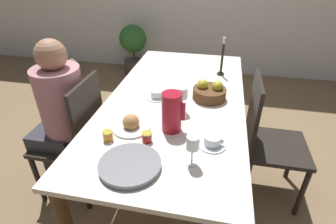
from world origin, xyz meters
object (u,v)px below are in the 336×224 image
wine_glass_juice (193,145)px  serving_tray (130,165)px  person_seated (60,110)px  red_pitcher (172,112)px  candlestick_tall (222,61)px  teacup_across (157,95)px  jam_jar_amber (108,135)px  chair_person_side (77,137)px  potted_plant (133,46)px  fruit_bowl (209,92)px  teacup_near_person (212,142)px  chair_opposite (267,139)px  wine_glass_water (183,95)px  jam_jar_red (147,137)px  bread_plate (131,124)px

wine_glass_juice → serving_tray: (-0.28, -0.09, -0.10)m
person_seated → red_pitcher: bearing=-97.8°
serving_tray → candlestick_tall: (0.39, 1.22, 0.11)m
teacup_across → jam_jar_amber: same height
chair_person_side → potted_plant: (-0.33, 2.29, -0.06)m
teacup_across → jam_jar_amber: (-0.15, -0.53, 0.01)m
fruit_bowl → teacup_near_person: bearing=-84.2°
chair_opposite → wine_glass_juice: 0.84m
jam_jar_amber → wine_glass_water: bearing=47.2°
chair_opposite → potted_plant: size_ratio=1.27×
person_seated → wine_glass_juice: size_ratio=7.28×
chair_person_side → person_seated: bearing=81.7°
wine_glass_water → potted_plant: 2.46m
fruit_bowl → teacup_across: bearing=-169.9°
wine_glass_juice → jam_jar_red: size_ratio=2.87×
wine_glass_water → serving_tray: size_ratio=0.57×
chair_person_side → teacup_near_person: bearing=-101.7°
serving_tray → candlestick_tall: candlestick_tall is taller
bread_plate → fruit_bowl: fruit_bowl is taller
teacup_across → potted_plant: bearing=113.0°
chair_opposite → teacup_near_person: 0.64m
chair_person_side → bread_plate: bearing=-105.6°
wine_glass_juice → jam_jar_amber: (-0.47, 0.09, -0.09)m
chair_opposite → bread_plate: size_ratio=4.16×
jam_jar_red → potted_plant: size_ratio=0.08×
jam_jar_amber → jam_jar_red: same height
teacup_near_person → jam_jar_amber: 0.56m
serving_tray → bread_plate: (-0.10, 0.31, 0.01)m
potted_plant → serving_tray: bearing=-71.8°
teacup_across → serving_tray: size_ratio=0.51×
teacup_across → candlestick_tall: (0.43, 0.51, 0.10)m
chair_person_side → serving_tray: 0.76m
chair_opposite → jam_jar_amber: 1.10m
fruit_bowl → person_seated: bearing=-162.0°
chair_opposite → bread_plate: bearing=-65.9°
person_seated → jam_jar_amber: 0.55m
wine_glass_water → bread_plate: 0.37m
teacup_across → fruit_bowl: 0.37m
teacup_near_person → fruit_bowl: 0.53m
person_seated → wine_glass_water: (0.82, 0.10, 0.15)m
wine_glass_water → jam_jar_amber: 0.52m
chair_person_side → red_pitcher: red_pitcher is taller
teacup_near_person → red_pitcher: bearing=157.3°
person_seated → wine_glass_water: bearing=-83.1°
teacup_across → bread_plate: (-0.06, -0.40, 0.00)m
red_pitcher → jam_jar_amber: 0.37m
wine_glass_juice → teacup_across: bearing=117.5°
wine_glass_juice → bread_plate: bearing=149.2°
jam_jar_amber → potted_plant: size_ratio=0.08×
wine_glass_juice → teacup_across: 0.71m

